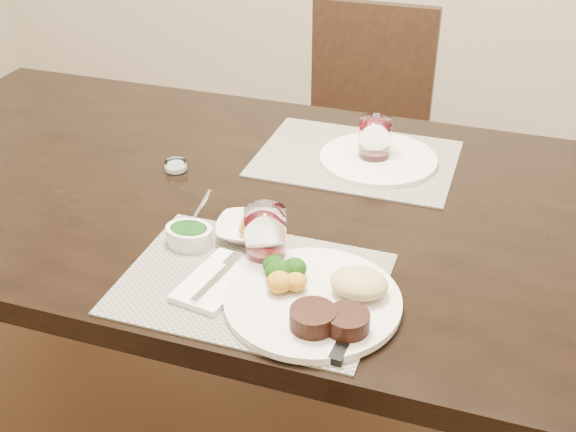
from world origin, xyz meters
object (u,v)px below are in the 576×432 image
(steak_knife, at_px, (350,329))
(far_plate, at_px, (378,159))
(cracker_bowl, at_px, (248,229))
(wine_glass_near, at_px, (265,238))
(chair_far, at_px, (362,128))
(dinner_plate, at_px, (320,299))

(steak_knife, relative_size, far_plate, 0.96)
(cracker_bowl, relative_size, wine_glass_near, 1.37)
(steak_knife, relative_size, wine_glass_near, 2.47)
(chair_far, xyz_separation_m, steak_knife, (0.29, -1.32, 0.26))
(dinner_plate, height_order, steak_knife, dinner_plate)
(dinner_plate, bearing_deg, steak_knife, -51.10)
(steak_knife, height_order, wine_glass_near, wine_glass_near)
(steak_knife, height_order, cracker_bowl, cracker_bowl)
(chair_far, bearing_deg, dinner_plate, -80.10)
(dinner_plate, bearing_deg, wine_glass_near, 127.17)
(chair_far, xyz_separation_m, wine_glass_near, (0.09, -1.17, 0.30))
(wine_glass_near, bearing_deg, dinner_plate, -37.13)
(cracker_bowl, distance_m, wine_glass_near, 0.09)
(wine_glass_near, relative_size, far_plate, 0.39)
(cracker_bowl, bearing_deg, dinner_plate, -40.22)
(chair_far, height_order, far_plate, chair_far)
(cracker_bowl, height_order, far_plate, cracker_bowl)
(wine_glass_near, height_order, far_plate, wine_glass_near)
(chair_far, height_order, dinner_plate, chair_far)
(steak_knife, bearing_deg, far_plate, 102.21)
(chair_far, bearing_deg, steak_knife, -77.71)
(wine_glass_near, bearing_deg, chair_far, 94.17)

